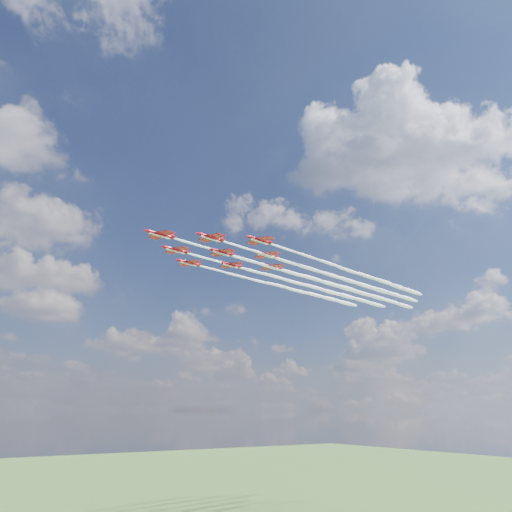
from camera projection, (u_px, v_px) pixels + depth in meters
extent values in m
cylinder|color=#AE091B|center=(160.00, 234.00, 130.09)|extent=(7.24, 2.51, 0.99)
cone|color=#AE091B|center=(145.00, 230.00, 127.02)|extent=(1.97, 1.35, 0.99)
cone|color=#AE091B|center=(173.00, 238.00, 132.97)|extent=(1.51, 1.17, 0.90)
ellipsoid|color=black|center=(154.00, 231.00, 128.98)|extent=(2.00, 1.20, 0.64)
cube|color=#AE091B|center=(161.00, 235.00, 130.38)|extent=(4.59, 8.70, 0.13)
cube|color=#AE091B|center=(171.00, 238.00, 132.54)|extent=(1.92, 3.43, 0.11)
cube|color=#AE091B|center=(172.00, 235.00, 132.90)|extent=(1.43, 0.43, 1.62)
cube|color=white|center=(160.00, 236.00, 129.95)|extent=(6.76, 2.24, 0.11)
cylinder|color=#AE091B|center=(211.00, 237.00, 132.28)|extent=(7.24, 2.51, 0.99)
cone|color=#AE091B|center=(197.00, 233.00, 129.21)|extent=(1.97, 1.35, 0.99)
cone|color=#AE091B|center=(222.00, 241.00, 135.16)|extent=(1.51, 1.17, 0.90)
ellipsoid|color=black|center=(205.00, 234.00, 131.17)|extent=(2.00, 1.20, 0.64)
cube|color=#AE091B|center=(212.00, 238.00, 132.57)|extent=(4.59, 8.70, 0.13)
cube|color=#AE091B|center=(221.00, 241.00, 134.73)|extent=(1.92, 3.43, 0.11)
cube|color=#AE091B|center=(221.00, 238.00, 135.09)|extent=(1.43, 0.43, 1.62)
cube|color=white|center=(211.00, 239.00, 132.14)|extent=(6.76, 2.24, 0.11)
cylinder|color=#AE091B|center=(176.00, 250.00, 142.54)|extent=(7.24, 2.51, 0.99)
cone|color=#AE091B|center=(163.00, 246.00, 139.48)|extent=(1.97, 1.35, 0.99)
cone|color=#AE091B|center=(187.00, 253.00, 145.42)|extent=(1.51, 1.17, 0.90)
ellipsoid|color=black|center=(171.00, 247.00, 141.44)|extent=(2.00, 1.20, 0.64)
cube|color=#AE091B|center=(177.00, 250.00, 142.84)|extent=(4.59, 8.70, 0.13)
cube|color=#AE091B|center=(186.00, 253.00, 145.00)|extent=(1.92, 3.43, 0.11)
cube|color=#AE091B|center=(186.00, 250.00, 145.36)|extent=(1.43, 0.43, 1.62)
cube|color=white|center=(175.00, 251.00, 142.41)|extent=(6.76, 2.24, 0.11)
cylinder|color=#AE091B|center=(259.00, 240.00, 134.47)|extent=(7.24, 2.51, 0.99)
cone|color=#AE091B|center=(248.00, 236.00, 131.40)|extent=(1.97, 1.35, 0.99)
cone|color=#AE091B|center=(270.00, 244.00, 137.35)|extent=(1.51, 1.17, 0.90)
ellipsoid|color=black|center=(255.00, 237.00, 133.36)|extent=(2.00, 1.20, 0.64)
cube|color=#AE091B|center=(261.00, 241.00, 134.76)|extent=(4.59, 8.70, 0.13)
cube|color=#AE091B|center=(269.00, 243.00, 136.92)|extent=(1.92, 3.43, 0.11)
cube|color=#AE091B|center=(269.00, 241.00, 137.28)|extent=(1.43, 0.43, 1.62)
cube|color=white|center=(259.00, 242.00, 134.34)|extent=(6.76, 2.24, 0.11)
cylinder|color=#AE091B|center=(222.00, 252.00, 144.73)|extent=(7.24, 2.51, 0.99)
cone|color=#AE091B|center=(210.00, 249.00, 141.67)|extent=(1.97, 1.35, 0.99)
cone|color=#AE091B|center=(232.00, 255.00, 147.62)|extent=(1.51, 1.17, 0.90)
ellipsoid|color=black|center=(217.00, 250.00, 143.63)|extent=(2.00, 1.20, 0.64)
cube|color=#AE091B|center=(223.00, 253.00, 145.03)|extent=(4.59, 8.70, 0.13)
cube|color=#AE091B|center=(231.00, 255.00, 147.19)|extent=(1.92, 3.43, 0.11)
cube|color=#AE091B|center=(231.00, 252.00, 147.55)|extent=(1.43, 0.43, 1.62)
cube|color=white|center=(221.00, 254.00, 144.60)|extent=(6.76, 2.24, 0.11)
cylinder|color=#AE091B|center=(189.00, 263.00, 155.00)|extent=(7.24, 2.51, 0.99)
cone|color=#AE091B|center=(177.00, 260.00, 151.93)|extent=(1.97, 1.35, 0.99)
cone|color=#AE091B|center=(199.00, 265.00, 157.88)|extent=(1.51, 1.17, 0.90)
ellipsoid|color=black|center=(184.00, 260.00, 153.89)|extent=(2.00, 1.20, 0.64)
cube|color=#AE091B|center=(190.00, 263.00, 155.29)|extent=(4.59, 8.70, 0.13)
cube|color=#AE091B|center=(198.00, 265.00, 157.45)|extent=(1.92, 3.43, 0.11)
cube|color=#AE091B|center=(198.00, 263.00, 157.81)|extent=(1.43, 0.43, 1.62)
cube|color=white|center=(189.00, 264.00, 154.87)|extent=(6.76, 2.24, 0.11)
cylinder|color=#AE091B|center=(266.00, 255.00, 146.93)|extent=(7.24, 2.51, 0.99)
cone|color=#AE091B|center=(255.00, 251.00, 143.86)|extent=(1.97, 1.35, 0.99)
cone|color=#AE091B|center=(276.00, 258.00, 149.81)|extent=(1.51, 1.17, 0.90)
ellipsoid|color=black|center=(262.00, 252.00, 145.82)|extent=(2.00, 1.20, 0.64)
cube|color=#AE091B|center=(267.00, 255.00, 147.22)|extent=(4.59, 8.70, 0.13)
cube|color=#AE091B|center=(274.00, 257.00, 149.38)|extent=(1.92, 3.43, 0.11)
cube|color=#AE091B|center=(275.00, 255.00, 149.74)|extent=(1.43, 0.43, 1.62)
cube|color=white|center=(266.00, 256.00, 146.79)|extent=(6.76, 2.24, 0.11)
cylinder|color=#AE091B|center=(231.00, 265.00, 157.19)|extent=(7.24, 2.51, 0.99)
cone|color=#AE091B|center=(220.00, 262.00, 154.13)|extent=(1.97, 1.35, 0.99)
cone|color=#AE091B|center=(240.00, 267.00, 160.07)|extent=(1.51, 1.17, 0.90)
ellipsoid|color=black|center=(227.00, 262.00, 156.09)|extent=(2.00, 1.20, 0.64)
cube|color=#AE091B|center=(232.00, 265.00, 157.48)|extent=(4.59, 8.70, 0.13)
cube|color=#AE091B|center=(239.00, 267.00, 159.64)|extent=(1.92, 3.43, 0.11)
cube|color=#AE091B|center=(239.00, 265.00, 160.01)|extent=(1.43, 0.43, 1.62)
cube|color=white|center=(231.00, 266.00, 157.06)|extent=(6.76, 2.24, 0.11)
cylinder|color=#AE091B|center=(272.00, 267.00, 159.38)|extent=(7.24, 2.51, 0.99)
cone|color=#AE091B|center=(262.00, 264.00, 156.32)|extent=(1.97, 1.35, 0.99)
cone|color=#AE091B|center=(280.00, 269.00, 162.26)|extent=(1.51, 1.17, 0.90)
ellipsoid|color=black|center=(268.00, 264.00, 158.28)|extent=(2.00, 1.20, 0.64)
cube|color=#AE091B|center=(273.00, 267.00, 159.68)|extent=(4.59, 8.70, 0.13)
cube|color=#AE091B|center=(279.00, 269.00, 161.83)|extent=(1.92, 3.43, 0.11)
cube|color=#AE091B|center=(279.00, 267.00, 162.20)|extent=(1.43, 0.43, 1.62)
cube|color=white|center=(272.00, 268.00, 159.25)|extent=(6.76, 2.24, 0.11)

